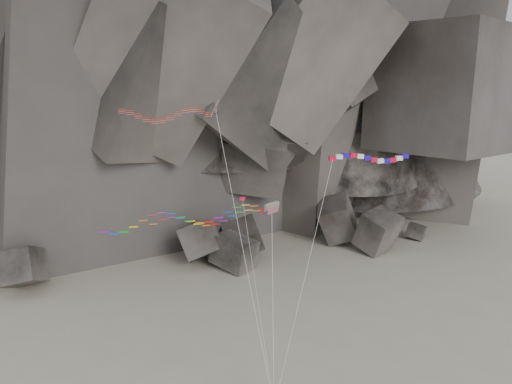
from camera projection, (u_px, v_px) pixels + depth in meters
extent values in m
cube|color=#47423F|center=(337.00, 226.00, 89.33)|extent=(9.38, 8.73, 9.45)
cube|color=#47423F|center=(201.00, 250.00, 79.42)|extent=(7.64, 7.19, 8.39)
cube|color=#47423F|center=(5.00, 264.00, 76.40)|extent=(6.84, 6.32, 4.70)
cube|color=#47423F|center=(234.00, 255.00, 77.88)|extent=(7.95, 7.98, 5.67)
cube|color=#47423F|center=(211.00, 243.00, 86.00)|extent=(4.73, 5.13, 4.15)
cube|color=#47423F|center=(378.00, 236.00, 84.69)|extent=(8.50, 9.19, 7.98)
cube|color=#47423F|center=(416.00, 233.00, 92.26)|extent=(4.39, 4.09, 3.10)
cube|color=#47423F|center=(207.00, 242.00, 83.60)|extent=(6.74, 6.85, 5.85)
cube|color=#47423F|center=(23.00, 276.00, 69.54)|extent=(6.37, 7.64, 7.42)
cube|color=#47423F|center=(243.00, 246.00, 82.56)|extent=(6.92, 6.51, 7.32)
cube|color=#47423F|center=(42.00, 263.00, 76.07)|extent=(5.75, 5.32, 4.94)
cylinder|color=silver|center=(244.00, 254.00, 44.31)|extent=(3.40, 9.59, 24.96)
cube|color=red|center=(332.00, 159.00, 46.24)|extent=(0.65, 0.46, 0.41)
cube|color=white|center=(339.00, 157.00, 46.27)|extent=(0.68, 0.46, 0.46)
cube|color=#1E0D92|center=(346.00, 155.00, 46.27)|extent=(0.69, 0.46, 0.49)
cube|color=red|center=(353.00, 155.00, 46.28)|extent=(0.70, 0.46, 0.49)
cube|color=white|center=(360.00, 156.00, 46.30)|extent=(0.68, 0.46, 0.47)
cube|color=#1E0D92|center=(367.00, 158.00, 46.36)|extent=(0.65, 0.46, 0.42)
cube|color=red|center=(374.00, 160.00, 46.46)|extent=(0.67, 0.46, 0.45)
cube|color=white|center=(380.00, 161.00, 46.58)|extent=(0.69, 0.46, 0.48)
cube|color=#1E0D92|center=(386.00, 161.00, 46.72)|extent=(0.70, 0.46, 0.49)
cube|color=red|center=(393.00, 160.00, 46.87)|extent=(0.69, 0.46, 0.48)
cube|color=white|center=(399.00, 158.00, 47.00)|extent=(0.66, 0.46, 0.44)
cube|color=#1E0D92|center=(405.00, 156.00, 47.11)|extent=(0.66, 0.46, 0.44)
cylinder|color=silver|center=(305.00, 279.00, 44.52)|extent=(7.16, 6.72, 20.43)
cube|color=#CCC70B|center=(272.00, 207.00, 43.05)|extent=(1.45, 1.13, 0.83)
cube|color=#0CB219|center=(272.00, 211.00, 42.93)|extent=(1.20, 0.89, 0.57)
cylinder|color=silver|center=(273.00, 307.00, 43.00)|extent=(0.70, 4.06, 16.92)
cube|color=red|center=(242.00, 199.00, 46.33)|extent=(0.53, 0.04, 0.34)
cube|color=#1E0D92|center=(241.00, 199.00, 46.30)|extent=(0.19, 0.05, 0.35)
cylinder|color=silver|center=(258.00, 299.00, 44.65)|extent=(1.23, 7.86, 16.78)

